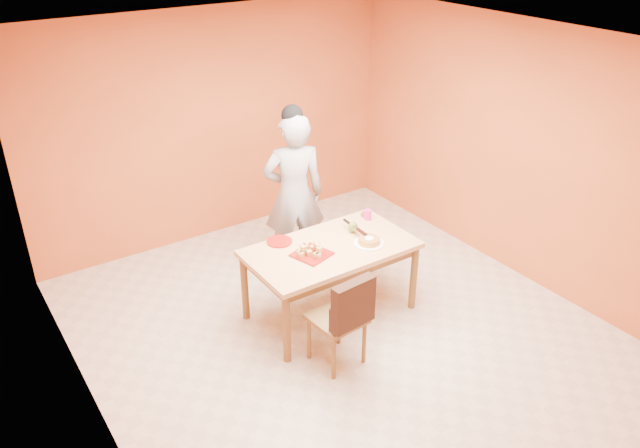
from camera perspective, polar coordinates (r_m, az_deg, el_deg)
floor at (r=6.13m, az=1.76°, el=-9.55°), size 5.00×5.00×0.00m
ceiling at (r=4.99m, az=2.22°, el=16.00°), size 5.00×5.00×0.00m
wall_back at (r=7.44m, az=-9.51°, el=8.82°), size 4.50×0.00×4.50m
wall_left at (r=4.63m, az=-21.32°, el=-5.02°), size 0.00×5.00×5.00m
wall_right at (r=6.89m, az=17.42°, el=6.36°), size 0.00×5.00×5.00m
dining_table at (r=5.98m, az=0.97°, el=-2.87°), size 1.60×0.90×0.76m
dining_chair at (r=5.46m, az=1.68°, el=-8.49°), size 0.46×0.53×0.94m
pastry_pile at (r=5.77m, az=-0.76°, el=-2.32°), size 0.28×0.28×0.09m
person at (r=6.63m, az=-2.40°, el=2.67°), size 0.77×0.63×1.81m
pastry_platter at (r=5.80m, az=-0.76°, el=-2.79°), size 0.38×0.38×0.02m
red_dinner_plate at (r=6.02m, az=-3.73°, el=-1.60°), size 0.26×0.26×0.02m
white_cake_plate at (r=6.00m, az=4.50°, el=-1.77°), size 0.34×0.34×0.01m
sponge_cake at (r=5.99m, az=4.51°, el=-1.52°), size 0.24×0.24×0.05m
cake_server at (r=6.10m, az=3.55°, el=-0.56°), size 0.07×0.28×0.01m
egg_ornament at (r=6.17m, az=3.02°, el=-0.27°), size 0.11×0.10×0.12m
magenta_glass at (r=6.43m, az=4.40°, el=0.85°), size 0.09×0.09×0.11m
checker_tin at (r=6.53m, az=4.20°, el=0.89°), size 0.11×0.11×0.03m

